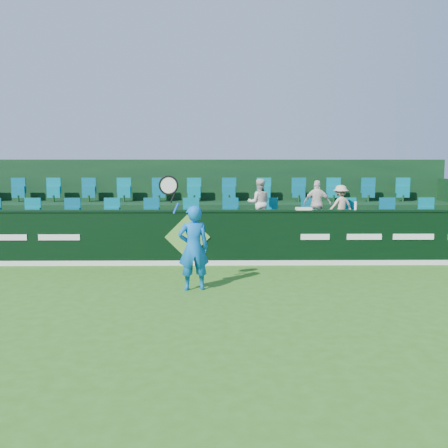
{
  "coord_description": "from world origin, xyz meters",
  "views": [
    {
      "loc": [
        0.74,
        -8.06,
        2.46
      ],
      "look_at": [
        0.87,
        2.8,
        1.15
      ],
      "focal_mm": 40.0,
      "sensor_mm": 36.0,
      "label": 1
    }
  ],
  "objects_px": {
    "tennis_player": "(193,247)",
    "towel": "(304,209)",
    "spectator_left": "(259,203)",
    "spectator_right": "(340,206)",
    "drinks_bottle": "(356,206)",
    "spectator_middle": "(317,203)"
  },
  "relations": [
    {
      "from": "spectator_middle",
      "to": "drinks_bottle",
      "type": "distance_m",
      "value": 1.33
    },
    {
      "from": "towel",
      "to": "tennis_player",
      "type": "bearing_deg",
      "value": -136.29
    },
    {
      "from": "spectator_right",
      "to": "drinks_bottle",
      "type": "distance_m",
      "value": 1.13
    },
    {
      "from": "spectator_middle",
      "to": "spectator_right",
      "type": "relative_size",
      "value": 1.12
    },
    {
      "from": "towel",
      "to": "drinks_bottle",
      "type": "bearing_deg",
      "value": 0.0
    },
    {
      "from": "towel",
      "to": "spectator_middle",
      "type": "bearing_deg",
      "value": 63.76
    },
    {
      "from": "towel",
      "to": "drinks_bottle",
      "type": "height_order",
      "value": "drinks_bottle"
    },
    {
      "from": "tennis_player",
      "to": "towel",
      "type": "xyz_separation_m",
      "value": [
        2.57,
        2.46,
        0.53
      ]
    },
    {
      "from": "spectator_middle",
      "to": "towel",
      "type": "xyz_separation_m",
      "value": [
        -0.55,
        -1.12,
        -0.04
      ]
    },
    {
      "from": "towel",
      "to": "spectator_right",
      "type": "bearing_deg",
      "value": 43.63
    },
    {
      "from": "spectator_left",
      "to": "spectator_right",
      "type": "height_order",
      "value": "spectator_left"
    },
    {
      "from": "tennis_player",
      "to": "spectator_middle",
      "type": "height_order",
      "value": "tennis_player"
    },
    {
      "from": "spectator_left",
      "to": "spectator_middle",
      "type": "bearing_deg",
      "value": 177.97
    },
    {
      "from": "tennis_player",
      "to": "spectator_left",
      "type": "relative_size",
      "value": 1.81
    },
    {
      "from": "tennis_player",
      "to": "spectator_middle",
      "type": "distance_m",
      "value": 4.78
    },
    {
      "from": "spectator_left",
      "to": "towel",
      "type": "xyz_separation_m",
      "value": [
        0.99,
        -1.12,
        -0.06
      ]
    },
    {
      "from": "spectator_right",
      "to": "towel",
      "type": "relative_size",
      "value": 2.89
    },
    {
      "from": "tennis_player",
      "to": "spectator_left",
      "type": "distance_m",
      "value": 3.95
    },
    {
      "from": "spectator_right",
      "to": "drinks_bottle",
      "type": "bearing_deg",
      "value": 75.75
    },
    {
      "from": "spectator_left",
      "to": "drinks_bottle",
      "type": "relative_size",
      "value": 6.27
    },
    {
      "from": "spectator_left",
      "to": "drinks_bottle",
      "type": "xyz_separation_m",
      "value": [
        2.26,
        -1.12,
        0.02
      ]
    },
    {
      "from": "spectator_middle",
      "to": "spectator_right",
      "type": "distance_m",
      "value": 0.63
    }
  ]
}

